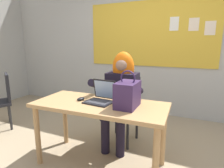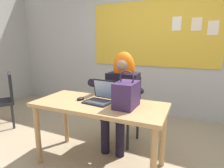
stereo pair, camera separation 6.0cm
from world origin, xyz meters
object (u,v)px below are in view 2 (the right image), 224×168
Objects in this scene: handbag at (127,94)px; chair_spare_by_window at (4,97)px; laptop at (101,97)px; desk_main at (99,112)px; chair_at_desk at (125,105)px; person_costumed at (121,91)px; computer_mouse at (81,99)px.

handbag is 2.28m from chair_spare_by_window.
laptop is at bearing 171.41° from handbag.
desk_main is 0.39m from handbag.
laptop is 0.84× the size of handbag.
chair_at_desk is 0.27m from person_costumed.
desk_main is at bearing 14.46° from computer_mouse.
laptop is 0.35× the size of chair_spare_by_window.
chair_at_desk is at bearing 87.07° from desk_main.
chair_spare_by_window is at bearing -179.50° from laptop.
computer_mouse is at bearing -162.10° from laptop.
computer_mouse is 0.12× the size of chair_spare_by_window.
chair_spare_by_window is (-2.24, 0.22, -0.37)m from handbag.
handbag is (0.56, 0.00, 0.12)m from computer_mouse.
person_costumed reaches higher than desk_main.
person_costumed is 1.41× the size of chair_spare_by_window.
chair_at_desk is (0.03, 0.68, -0.12)m from desk_main.
chair_at_desk is at bearing 137.08° from chair_spare_by_window.
computer_mouse is at bearing -179.74° from handbag.
handbag is at bearing 118.51° from chair_spare_by_window.
laptop is 0.24m from computer_mouse.
chair_at_desk is at bearing 112.71° from handbag.
laptop is at bearing 28.20° from computer_mouse.
laptop is (-0.04, -0.49, 0.04)m from person_costumed.
handbag reaches higher than chair_at_desk.
computer_mouse is at bearing -30.07° from person_costumed.
person_costumed reaches higher than chair_at_desk.
handbag reaches higher than chair_spare_by_window.
computer_mouse is at bearing 178.68° from desk_main.
desk_main is at bearing -6.45° from person_costumed.
chair_spare_by_window reaches higher than desk_main.
computer_mouse is (-0.28, -0.54, 0.01)m from person_costumed.
chair_spare_by_window is at bearing 173.35° from desk_main.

